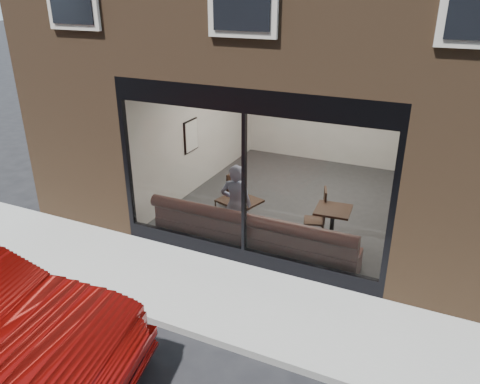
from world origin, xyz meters
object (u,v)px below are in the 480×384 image
at_px(cafe_chair_right, 314,221).
at_px(cafe_table_left, 241,202).
at_px(banquette, 253,242).
at_px(person, 236,205).
at_px(cafe_chair_left, 227,200).
at_px(cafe_table_right, 333,210).

bearing_deg(cafe_chair_right, cafe_table_left, 12.65).
distance_m(banquette, cafe_table_left, 0.90).
relative_size(person, cafe_chair_right, 4.19).
height_order(cafe_table_left, cafe_chair_right, cafe_table_left).
height_order(person, cafe_chair_left, person).
bearing_deg(cafe_table_right, cafe_chair_right, 141.81).
bearing_deg(cafe_table_left, banquette, -48.40).
distance_m(cafe_table_left, cafe_table_right, 1.79).
bearing_deg(cafe_table_left, cafe_chair_left, 130.95).
distance_m(banquette, cafe_chair_right, 1.54).
bearing_deg(cafe_table_left, cafe_table_right, 12.86).
bearing_deg(cafe_chair_left, cafe_table_right, -176.35).
bearing_deg(person, cafe_table_right, -171.56).
height_order(banquette, cafe_chair_left, banquette).
distance_m(person, cafe_table_left, 0.34).
xyz_separation_m(person, cafe_table_right, (1.71, 0.73, -0.08)).
bearing_deg(cafe_table_left, cafe_chair_right, 30.58).
height_order(banquette, person, person).
relative_size(person, cafe_table_left, 2.48).
xyz_separation_m(cafe_chair_left, cafe_chair_right, (2.07, -0.14, 0.00)).
distance_m(person, cafe_chair_left, 1.59).
relative_size(banquette, cafe_table_left, 6.07).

